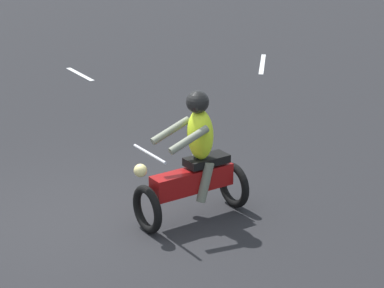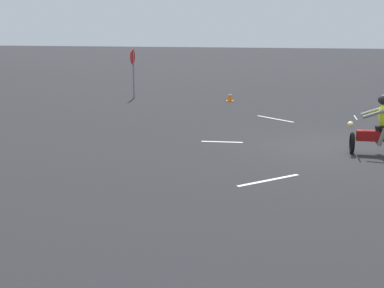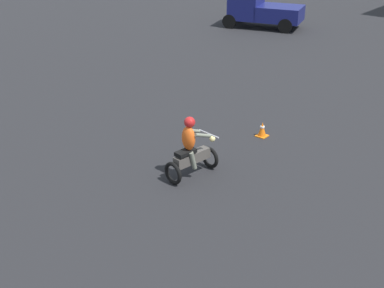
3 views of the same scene
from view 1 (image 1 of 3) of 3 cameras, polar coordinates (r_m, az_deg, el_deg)
The scene contains 4 objects.
ground_plane at distance 9.45m, azimuth -8.27°, elevation -5.95°, with size 120.00×120.00×0.00m, color black.
motorcycle_rider_foreground at distance 9.19m, azimuth 0.18°, elevation -1.56°, with size 0.70×1.51×1.66m.
lane_stripe_e at distance 16.26m, azimuth -8.54°, elevation 5.29°, with size 0.10×1.25×0.01m, color silver.
lane_stripe_se at distance 17.02m, azimuth 5.38°, elevation 6.10°, with size 0.10×1.82×0.01m, color silver.
Camera 1 is at (-7.71, 3.56, 4.14)m, focal length 70.00 mm.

